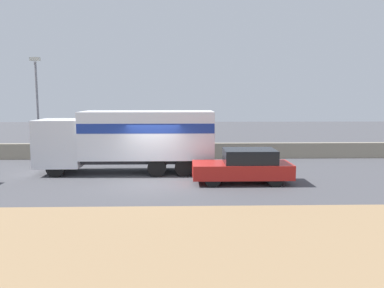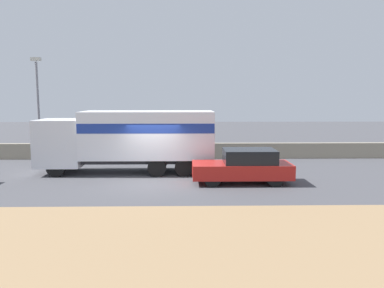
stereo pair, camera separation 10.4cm
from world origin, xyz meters
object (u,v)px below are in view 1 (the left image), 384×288
object	(u,v)px
street_lamp	(37,101)
box_truck	(131,137)
car_hatchback	(244,166)
pedestrian	(52,150)

from	to	relation	value
street_lamp	box_truck	world-z (taller)	street_lamp
car_hatchback	pedestrian	world-z (taller)	pedestrian
car_hatchback	street_lamp	bearing A→B (deg)	-28.52
street_lamp	box_truck	bearing A→B (deg)	-31.87
car_hatchback	pedestrian	size ratio (longest dim) A/B	2.71
box_truck	pedestrian	size ratio (longest dim) A/B	5.41
box_truck	pedestrian	distance (m)	5.30
street_lamp	car_hatchback	world-z (taller)	street_lamp
car_hatchback	pedestrian	distance (m)	11.03
street_lamp	car_hatchback	distance (m)	13.10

